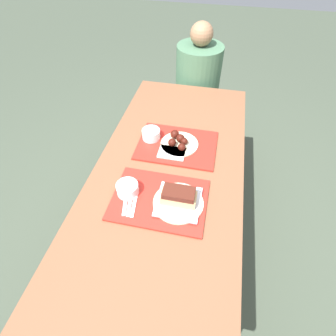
{
  "coord_description": "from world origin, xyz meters",
  "views": [
    {
      "loc": [
        0.2,
        -0.92,
        1.78
      ],
      "look_at": [
        0.0,
        -0.02,
        0.81
      ],
      "focal_mm": 28.0,
      "sensor_mm": 36.0,
      "label": 1
    }
  ],
  "objects_px": {
    "brisket_sandwich_plate": "(178,199)",
    "wings_plate_far": "(179,142)",
    "tray_far": "(177,145)",
    "bowl_coleslaw_far": "(151,134)",
    "tray_near": "(159,199)",
    "person_seated_across": "(198,77)",
    "bowl_coleslaw_near": "(127,188)"
  },
  "relations": [
    {
      "from": "tray_near",
      "to": "bowl_coleslaw_far",
      "type": "distance_m",
      "value": 0.45
    },
    {
      "from": "tray_far",
      "to": "bowl_coleslaw_far",
      "type": "bearing_deg",
      "value": 170.5
    },
    {
      "from": "tray_far",
      "to": "person_seated_across",
      "type": "bearing_deg",
      "value": 89.76
    },
    {
      "from": "tray_near",
      "to": "bowl_coleslaw_near",
      "type": "distance_m",
      "value": 0.16
    },
    {
      "from": "wings_plate_far",
      "to": "bowl_coleslaw_far",
      "type": "bearing_deg",
      "value": 172.51
    },
    {
      "from": "tray_near",
      "to": "bowl_coleslaw_near",
      "type": "xyz_separation_m",
      "value": [
        -0.15,
        0.01,
        0.04
      ]
    },
    {
      "from": "bowl_coleslaw_far",
      "to": "wings_plate_far",
      "type": "height_order",
      "value": "wings_plate_far"
    },
    {
      "from": "brisket_sandwich_plate",
      "to": "bowl_coleslaw_far",
      "type": "bearing_deg",
      "value": 119.32
    },
    {
      "from": "person_seated_across",
      "to": "wings_plate_far",
      "type": "bearing_deg",
      "value": -89.75
    },
    {
      "from": "tray_near",
      "to": "person_seated_across",
      "type": "bearing_deg",
      "value": 89.3
    },
    {
      "from": "bowl_coleslaw_near",
      "to": "person_seated_across",
      "type": "bearing_deg",
      "value": 82.58
    },
    {
      "from": "brisket_sandwich_plate",
      "to": "bowl_coleslaw_far",
      "type": "xyz_separation_m",
      "value": [
        -0.24,
        0.43,
        -0.0
      ]
    },
    {
      "from": "brisket_sandwich_plate",
      "to": "wings_plate_far",
      "type": "distance_m",
      "value": 0.42
    },
    {
      "from": "wings_plate_far",
      "to": "brisket_sandwich_plate",
      "type": "bearing_deg",
      "value": -79.64
    },
    {
      "from": "bowl_coleslaw_far",
      "to": "person_seated_across",
      "type": "distance_m",
      "value": 0.91
    },
    {
      "from": "tray_far",
      "to": "bowl_coleslaw_far",
      "type": "distance_m",
      "value": 0.17
    },
    {
      "from": "tray_far",
      "to": "person_seated_across",
      "type": "distance_m",
      "value": 0.92
    },
    {
      "from": "tray_far",
      "to": "brisket_sandwich_plate",
      "type": "height_order",
      "value": "brisket_sandwich_plate"
    },
    {
      "from": "tray_near",
      "to": "brisket_sandwich_plate",
      "type": "xyz_separation_m",
      "value": [
        0.09,
        -0.01,
        0.04
      ]
    },
    {
      "from": "tray_near",
      "to": "wings_plate_far",
      "type": "distance_m",
      "value": 0.4
    },
    {
      "from": "tray_far",
      "to": "wings_plate_far",
      "type": "xyz_separation_m",
      "value": [
        0.01,
        0.0,
        0.03
      ]
    },
    {
      "from": "tray_near",
      "to": "wings_plate_far",
      "type": "bearing_deg",
      "value": 87.14
    },
    {
      "from": "brisket_sandwich_plate",
      "to": "wings_plate_far",
      "type": "relative_size",
      "value": 1.09
    },
    {
      "from": "brisket_sandwich_plate",
      "to": "bowl_coleslaw_far",
      "type": "distance_m",
      "value": 0.49
    },
    {
      "from": "wings_plate_far",
      "to": "person_seated_across",
      "type": "distance_m",
      "value": 0.91
    },
    {
      "from": "tray_near",
      "to": "bowl_coleslaw_far",
      "type": "xyz_separation_m",
      "value": [
        -0.15,
        0.42,
        0.04
      ]
    },
    {
      "from": "tray_far",
      "to": "bowl_coleslaw_far",
      "type": "height_order",
      "value": "bowl_coleslaw_far"
    },
    {
      "from": "tray_near",
      "to": "person_seated_across",
      "type": "distance_m",
      "value": 1.31
    },
    {
      "from": "tray_near",
      "to": "wings_plate_far",
      "type": "xyz_separation_m",
      "value": [
        0.02,
        0.4,
        0.03
      ]
    },
    {
      "from": "tray_far",
      "to": "bowl_coleslaw_near",
      "type": "distance_m",
      "value": 0.43
    },
    {
      "from": "bowl_coleslaw_near",
      "to": "person_seated_across",
      "type": "xyz_separation_m",
      "value": [
        0.17,
        1.31,
        -0.09
      ]
    },
    {
      "from": "bowl_coleslaw_far",
      "to": "wings_plate_far",
      "type": "distance_m",
      "value": 0.17
    }
  ]
}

